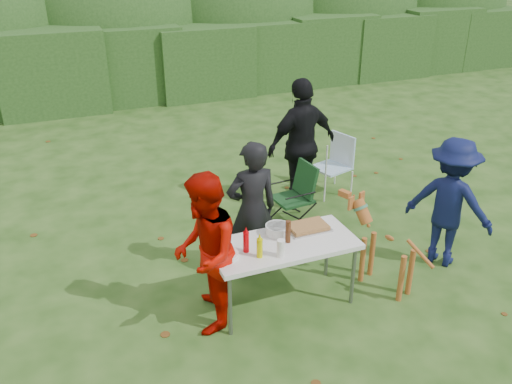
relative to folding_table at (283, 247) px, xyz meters
name	(u,v)px	position (x,y,z in m)	size (l,w,h in m)	color
ground	(267,291)	(-0.07, 0.24, -0.69)	(80.00, 80.00, 0.00)	#1E4211
hedge_row	(131,65)	(-0.07, 8.24, 0.16)	(22.00, 1.40, 1.70)	#23471C
shrub_backdrop	(116,21)	(-0.07, 9.84, 0.91)	(20.00, 2.60, 3.20)	#3D6628
folding_table	(283,247)	(0.00, 0.00, 0.00)	(1.50, 0.70, 0.74)	silver
person_cook	(252,210)	(-0.08, 0.66, 0.12)	(0.59, 0.39, 1.62)	black
person_red_jacket	(205,254)	(-0.83, -0.02, 0.13)	(0.79, 0.62, 1.63)	#AC0900
person_black_puffy	(302,145)	(1.19, 2.01, 0.24)	(1.09, 0.45, 1.86)	black
child	(450,203)	(2.11, 0.04, 0.09)	(1.01, 0.58, 1.56)	#0C133D
dog	(388,250)	(1.17, -0.17, -0.21)	(1.01, 0.40, 0.96)	#A15725
camping_chair	(292,195)	(0.83, 1.52, -0.26)	(0.54, 0.54, 0.86)	#153C1A
lawn_chair	(331,165)	(1.79, 2.20, -0.24)	(0.53, 0.53, 0.90)	#589FCF
food_tray	(308,228)	(0.35, 0.15, 0.06)	(0.45, 0.30, 0.02)	#B7B7BA
focaccia_bread	(308,226)	(0.35, 0.15, 0.09)	(0.40, 0.26, 0.04)	#9E6B39
mustard_bottle	(260,248)	(-0.32, -0.16, 0.15)	(0.06, 0.06, 0.20)	#C6C700
ketchup_bottle	(246,242)	(-0.41, -0.02, 0.16)	(0.06, 0.06, 0.22)	#BD0207
beer_bottle	(288,232)	(0.05, 0.00, 0.17)	(0.06, 0.06, 0.24)	#47230F
paper_towel_roll	(225,235)	(-0.57, 0.15, 0.18)	(0.12, 0.12, 0.26)	white
cup_stack	(281,248)	(-0.13, -0.22, 0.14)	(0.08, 0.08, 0.18)	white
pasta_bowl	(278,230)	(0.02, 0.18, 0.10)	(0.26, 0.26, 0.10)	silver
plate_stack	(226,255)	(-0.63, -0.04, 0.08)	(0.24, 0.24, 0.05)	white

